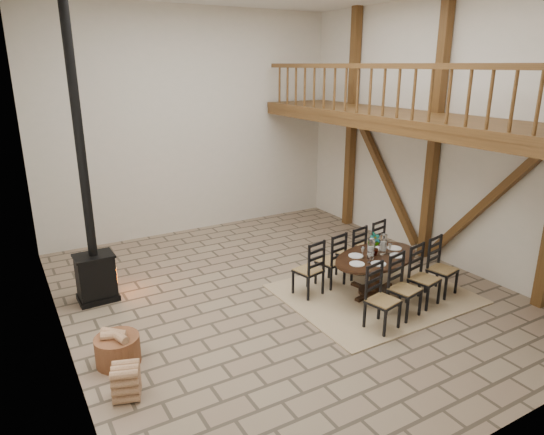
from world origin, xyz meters
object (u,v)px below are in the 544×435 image
wood_stove (91,236)px  log_basket (118,349)px  log_stack (126,381)px  dining_table (375,275)px

wood_stove → log_basket: 2.21m
log_basket → log_stack: (-0.08, -0.76, 0.01)m
log_basket → log_stack: log_basket is taller
log_basket → dining_table: bearing=-2.3°
dining_table → log_basket: (-4.28, 0.17, -0.15)m
wood_stove → log_basket: bearing=-95.4°
wood_stove → log_stack: size_ratio=11.59×
log_basket → wood_stove: bearing=86.0°
wood_stove → log_basket: wood_stove is taller
wood_stove → log_stack: bearing=-95.9°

